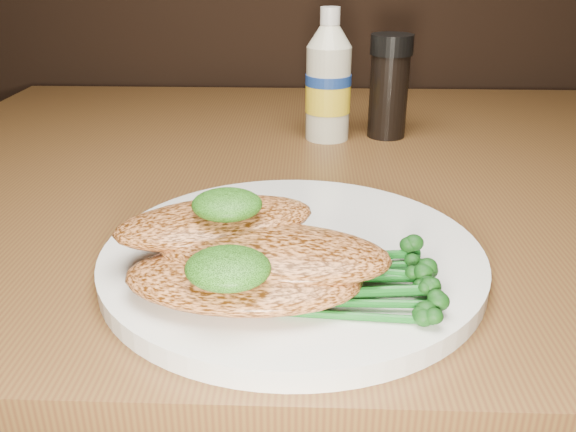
{
  "coord_description": "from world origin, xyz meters",
  "views": [
    {
      "loc": [
        -0.1,
        0.4,
        0.98
      ],
      "look_at": [
        -0.11,
        0.82,
        0.79
      ],
      "focal_mm": 36.92,
      "sensor_mm": 36.0,
      "label": 1
    }
  ],
  "objects_px": {
    "dining_table": "(375,414)",
    "pepper_grinder": "(389,87)",
    "mayo_bottle": "(328,75)",
    "plate": "(292,257)"
  },
  "relations": [
    {
      "from": "mayo_bottle",
      "to": "pepper_grinder",
      "type": "bearing_deg",
      "value": 8.99
    },
    {
      "from": "dining_table",
      "to": "mayo_bottle",
      "type": "relative_size",
      "value": 7.36
    },
    {
      "from": "mayo_bottle",
      "to": "pepper_grinder",
      "type": "relative_size",
      "value": 1.25
    },
    {
      "from": "mayo_bottle",
      "to": "pepper_grinder",
      "type": "distance_m",
      "value": 0.08
    },
    {
      "from": "mayo_bottle",
      "to": "pepper_grinder",
      "type": "xyz_separation_m",
      "value": [
        0.08,
        0.01,
        -0.02
      ]
    },
    {
      "from": "plate",
      "to": "dining_table",
      "type": "bearing_deg",
      "value": 65.48
    },
    {
      "from": "plate",
      "to": "pepper_grinder",
      "type": "height_order",
      "value": "pepper_grinder"
    },
    {
      "from": "plate",
      "to": "pepper_grinder",
      "type": "relative_size",
      "value": 2.27
    },
    {
      "from": "dining_table",
      "to": "pepper_grinder",
      "type": "distance_m",
      "value": 0.45
    },
    {
      "from": "dining_table",
      "to": "pepper_grinder",
      "type": "bearing_deg",
      "value": 88.93
    }
  ]
}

